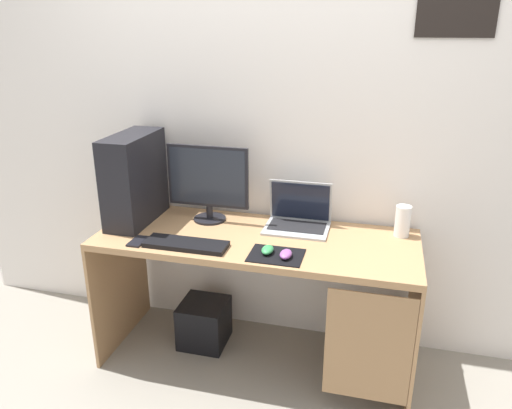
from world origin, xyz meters
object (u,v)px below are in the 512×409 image
Objects in this scene: pc_tower at (134,179)px; speaker at (403,221)px; subwoofer at (204,323)px; monitor at (208,182)px; mouse_left at (268,250)px; laptop at (298,219)px; mouse_right at (286,254)px; keyboard at (186,244)px; cell_phone at (138,241)px.

pc_tower reaches higher than speaker.
pc_tower is 0.95m from subwoofer.
monitor is 2.78× the size of speaker.
monitor is at bearing 141.05° from mouse_left.
mouse_left is (-0.08, -0.36, -0.03)m from laptop.
pc_tower is 0.97m from mouse_right.
speaker is (1.44, 0.15, -0.16)m from pc_tower.
laptop is (0.89, 0.12, -0.20)m from pc_tower.
speaker is 1.12m from keyboard.
mouse_right is (0.09, -0.03, 0.00)m from mouse_left.
monitor is at bearing 13.96° from pc_tower.
monitor reaches higher than mouse_left.
keyboard is (-0.50, -0.38, -0.04)m from laptop.
keyboard is at bearing -84.53° from subwoofer.
cell_phone is (0.14, -0.28, -0.24)m from pc_tower.
speaker is at bearing 31.49° from mouse_left.
mouse_left is at bearing 165.26° from mouse_right.
keyboard is 4.38× the size of mouse_left.
cell_phone is at bearing -152.11° from laptop.
speaker is 0.62× the size of subwoofer.
mouse_right is 0.77m from cell_phone.
monitor is (0.39, 0.10, -0.02)m from pc_tower.
mouse_right is at bearing -0.56° from keyboard.
mouse_right is at bearing -26.82° from subwoofer.
speaker is (1.05, 0.05, -0.14)m from monitor.
cell_phone is at bearing -124.14° from monitor.
mouse_right is 0.36× the size of subwoofer.
monitor is at bearing 76.92° from subwoofer.
monitor reaches higher than subwoofer.
speaker is at bearing 5.79° from pc_tower.
laptop is at bearing 91.67° from mouse_right.
monitor is 1.34× the size of laptop.
laptop reaches higher than subwoofer.
pc_tower is at bearing -174.21° from speaker.
pc_tower is 0.41m from monitor.
mouse_left is (0.41, 0.02, 0.01)m from keyboard.
pc_tower is 1.07× the size of monitor.
subwoofer is (0.37, 0.00, -0.87)m from pc_tower.
speaker is at bearing 7.52° from subwoofer.
monitor is 0.53m from laptop.
pc_tower is 5.13× the size of mouse_left.
laptop reaches higher than mouse_right.
pc_tower is at bearing 163.67° from mouse_right.
pc_tower is at bearing 116.95° from cell_phone.
cell_phone is (-0.75, -0.40, -0.04)m from laptop.
cell_phone reaches higher than subwoofer.
subwoofer is at bearing -167.16° from laptop.
mouse_right is at bearing -16.33° from pc_tower.
mouse_right is (0.01, -0.39, -0.03)m from laptop.
monitor is 0.85m from subwoofer.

